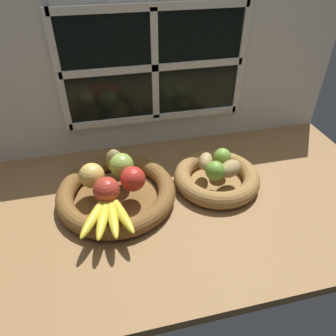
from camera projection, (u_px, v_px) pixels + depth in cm
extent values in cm
cube|color=olive|center=(173.00, 190.00, 107.35)|extent=(140.00, 90.00, 3.00)
cube|color=silver|center=(154.00, 75.00, 113.28)|extent=(140.00, 3.00, 55.00)
cube|color=black|center=(155.00, 67.00, 109.70)|extent=(64.00, 0.80, 38.00)
cube|color=white|center=(155.00, 68.00, 109.23)|extent=(2.40, 1.20, 38.00)
cube|color=white|center=(155.00, 68.00, 109.23)|extent=(64.00, 1.20, 2.40)
cube|color=white|center=(59.00, 75.00, 103.39)|extent=(2.40, 1.20, 40.40)
cube|color=white|center=(241.00, 61.00, 115.08)|extent=(2.40, 1.20, 40.40)
cube|color=white|center=(153.00, 7.00, 97.82)|extent=(64.00, 1.20, 2.40)
cube|color=white|center=(156.00, 117.00, 120.65)|extent=(64.00, 1.20, 2.40)
cylinder|color=brown|center=(117.00, 198.00, 101.36)|extent=(26.11, 26.11, 1.00)
torus|color=brown|center=(117.00, 192.00, 100.00)|extent=(37.37, 37.37, 5.53)
cylinder|color=olive|center=(216.00, 183.00, 107.45)|extent=(18.84, 18.84, 1.00)
torus|color=olive|center=(217.00, 177.00, 106.09)|extent=(28.50, 28.50, 5.53)
sphere|color=#B73828|center=(106.00, 190.00, 90.83)|extent=(7.74, 7.74, 7.74)
sphere|color=red|center=(133.00, 179.00, 94.95)|extent=(7.63, 7.63, 7.63)
sphere|color=#99B74C|center=(121.00, 165.00, 100.43)|extent=(7.76, 7.76, 7.76)
sphere|color=#DBB756|center=(92.00, 176.00, 95.97)|extent=(7.76, 7.76, 7.76)
ellipsoid|color=olive|center=(114.00, 161.00, 101.99)|extent=(6.85, 6.83, 8.11)
ellipsoid|color=yellow|center=(96.00, 214.00, 86.45)|extent=(10.81, 17.06, 2.82)
ellipsoid|color=yellow|center=(104.00, 215.00, 86.22)|extent=(6.80, 17.98, 2.82)
ellipsoid|color=yellow|center=(112.00, 214.00, 86.46)|extent=(3.30, 17.87, 2.82)
ellipsoid|color=yellow|center=(120.00, 212.00, 87.14)|extent=(7.69, 17.88, 2.82)
sphere|color=brown|center=(109.00, 193.00, 93.34)|extent=(2.54, 2.54, 2.54)
ellipsoid|color=#A38451|center=(230.00, 169.00, 101.11)|extent=(9.97, 8.98, 5.12)
ellipsoid|color=tan|center=(206.00, 161.00, 104.33)|extent=(7.36, 8.81, 5.06)
sphere|color=#6B9E33|center=(215.00, 171.00, 99.29)|extent=(6.25, 6.25, 6.25)
sphere|color=#7AAD3D|center=(222.00, 156.00, 106.05)|extent=(5.67, 5.67, 5.67)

